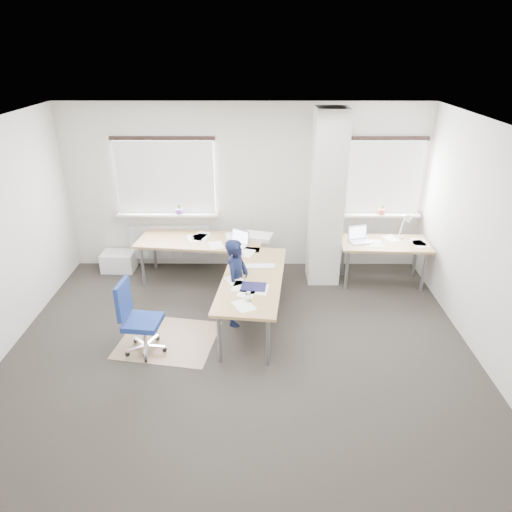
{
  "coord_description": "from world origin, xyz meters",
  "views": [
    {
      "loc": [
        0.22,
        -4.87,
        3.63
      ],
      "look_at": [
        0.2,
        0.9,
        0.91
      ],
      "focal_mm": 32.0,
      "sensor_mm": 36.0,
      "label": 1
    }
  ],
  "objects_px": {
    "desk_side": "(384,245)",
    "desk_main": "(228,259)",
    "task_chair": "(141,333)",
    "person": "(237,282)"
  },
  "relations": [
    {
      "from": "desk_main",
      "to": "person",
      "type": "relative_size",
      "value": 2.25
    },
    {
      "from": "desk_side",
      "to": "desk_main",
      "type": "bearing_deg",
      "value": -165.05
    },
    {
      "from": "desk_side",
      "to": "person",
      "type": "distance_m",
      "value": 2.59
    },
    {
      "from": "desk_side",
      "to": "person",
      "type": "height_order",
      "value": "person"
    },
    {
      "from": "task_chair",
      "to": "person",
      "type": "xyz_separation_m",
      "value": [
        1.2,
        0.69,
        0.36
      ]
    },
    {
      "from": "desk_main",
      "to": "desk_side",
      "type": "relative_size",
      "value": 1.99
    },
    {
      "from": "desk_side",
      "to": "person",
      "type": "bearing_deg",
      "value": -150.63
    },
    {
      "from": "desk_main",
      "to": "person",
      "type": "height_order",
      "value": "person"
    },
    {
      "from": "desk_main",
      "to": "task_chair",
      "type": "bearing_deg",
      "value": -121.78
    },
    {
      "from": "desk_side",
      "to": "task_chair",
      "type": "height_order",
      "value": "desk_side"
    }
  ]
}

